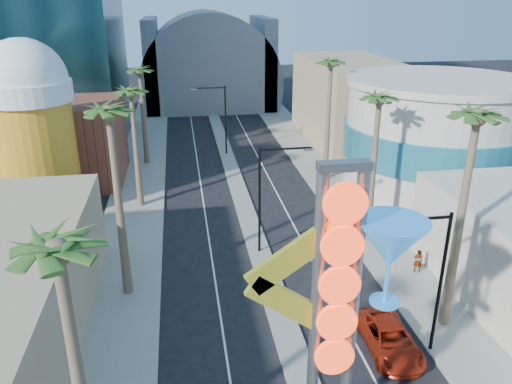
# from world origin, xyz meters

# --- Properties ---
(sidewalk_west) EXTENTS (5.00, 100.00, 0.15)m
(sidewalk_west) POSITION_xyz_m (-9.50, 35.00, 0.07)
(sidewalk_west) COLOR gray
(sidewalk_west) RESTS_ON ground
(sidewalk_east) EXTENTS (5.00, 100.00, 0.15)m
(sidewalk_east) POSITION_xyz_m (9.50, 35.00, 0.07)
(sidewalk_east) COLOR gray
(sidewalk_east) RESTS_ON ground
(median) EXTENTS (1.60, 84.00, 0.15)m
(median) POSITION_xyz_m (0.00, 38.00, 0.07)
(median) COLOR gray
(median) RESTS_ON ground
(brick_filler_west) EXTENTS (10.00, 10.00, 8.00)m
(brick_filler_west) POSITION_xyz_m (-16.00, 38.00, 4.00)
(brick_filler_west) COLOR brown
(brick_filler_west) RESTS_ON ground
(filler_east) EXTENTS (10.00, 20.00, 10.00)m
(filler_east) POSITION_xyz_m (16.00, 48.00, 5.00)
(filler_east) COLOR tan
(filler_east) RESTS_ON ground
(beer_mug) EXTENTS (7.00, 7.00, 14.50)m
(beer_mug) POSITION_xyz_m (-17.00, 30.00, 7.84)
(beer_mug) COLOR orange
(beer_mug) RESTS_ON ground
(turquoise_building) EXTENTS (16.60, 16.60, 10.60)m
(turquoise_building) POSITION_xyz_m (18.00, 30.00, 5.25)
(turquoise_building) COLOR #B0A595
(turquoise_building) RESTS_ON ground
(canopy) EXTENTS (22.00, 16.00, 22.00)m
(canopy) POSITION_xyz_m (0.00, 72.00, 4.31)
(canopy) COLOR slate
(canopy) RESTS_ON ground
(neon_sign) EXTENTS (6.53, 2.60, 12.55)m
(neon_sign) POSITION_xyz_m (0.82, 2.96, 7.31)
(neon_sign) COLOR gray
(neon_sign) RESTS_ON ground
(streetlight_0) EXTENTS (3.79, 0.25, 8.00)m
(streetlight_0) POSITION_xyz_m (0.55, 20.00, 4.88)
(streetlight_0) COLOR black
(streetlight_0) RESTS_ON ground
(streetlight_1) EXTENTS (3.79, 0.25, 8.00)m
(streetlight_1) POSITION_xyz_m (-0.55, 44.00, 4.88)
(streetlight_1) COLOR black
(streetlight_1) RESTS_ON ground
(streetlight_2) EXTENTS (3.45, 0.25, 8.00)m
(streetlight_2) POSITION_xyz_m (6.72, 8.00, 4.83)
(streetlight_2) COLOR black
(streetlight_2) RESTS_ON ground
(palm_0) EXTENTS (2.40, 2.40, 11.70)m
(palm_0) POSITION_xyz_m (-9.00, 2.00, 9.93)
(palm_0) COLOR brown
(palm_0) RESTS_ON ground
(palm_1) EXTENTS (2.40, 2.40, 12.70)m
(palm_1) POSITION_xyz_m (-9.00, 16.00, 10.82)
(palm_1) COLOR brown
(palm_1) RESTS_ON ground
(palm_2) EXTENTS (2.40, 2.40, 11.20)m
(palm_2) POSITION_xyz_m (-9.00, 30.00, 9.48)
(palm_2) COLOR brown
(palm_2) RESTS_ON ground
(palm_3) EXTENTS (2.40, 2.40, 11.20)m
(palm_3) POSITION_xyz_m (-9.00, 42.00, 9.48)
(palm_3) COLOR brown
(palm_3) RESTS_ON ground
(palm_5) EXTENTS (2.40, 2.40, 13.20)m
(palm_5) POSITION_xyz_m (9.00, 10.00, 11.27)
(palm_5) COLOR brown
(palm_5) RESTS_ON ground
(palm_6) EXTENTS (2.40, 2.40, 11.70)m
(palm_6) POSITION_xyz_m (9.00, 22.00, 9.93)
(palm_6) COLOR brown
(palm_6) RESTS_ON ground
(palm_7) EXTENTS (2.40, 2.40, 12.70)m
(palm_7) POSITION_xyz_m (9.00, 34.00, 10.82)
(palm_7) COLOR brown
(palm_7) RESTS_ON ground
(red_pickup) EXTENTS (2.50, 5.21, 1.43)m
(red_pickup) POSITION_xyz_m (5.04, 8.40, 0.72)
(red_pickup) COLOR #A4210C
(red_pickup) RESTS_ON ground
(pedestrian_a) EXTENTS (0.70, 0.57, 1.65)m
(pedestrian_a) POSITION_xyz_m (9.99, 15.45, 0.98)
(pedestrian_a) COLOR gray
(pedestrian_a) RESTS_ON sidewalk_east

